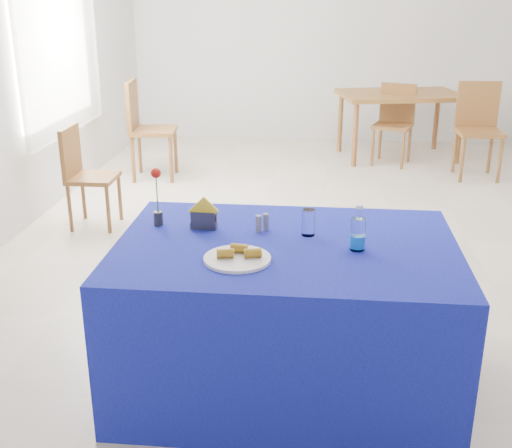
{
  "coord_description": "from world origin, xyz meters",
  "views": [
    {
      "loc": [
        -0.08,
        -4.88,
        1.89
      ],
      "look_at": [
        -0.35,
        -2.27,
        0.92
      ],
      "focal_mm": 45.0,
      "sensor_mm": 36.0,
      "label": 1
    }
  ],
  "objects": [
    {
      "name": "drinking_glass",
      "position": [
        -0.12,
        -1.97,
        0.82
      ],
      "size": [
        0.06,
        0.06,
        0.13
      ],
      "primitive_type": "cylinder",
      "color": "white",
      "rests_on": "blue_table"
    },
    {
      "name": "curtain",
      "position": [
        -2.4,
        0.8,
        1.55
      ],
      "size": [
        0.04,
        1.75,
        1.85
      ],
      "primitive_type": "cube",
      "color": "white",
      "rests_on": "room_shell"
    },
    {
      "name": "room_shell",
      "position": [
        0.0,
        0.0,
        1.75
      ],
      "size": [
        7.0,
        7.0,
        7.0
      ],
      "color": "silver",
      "rests_on": "ground"
    },
    {
      "name": "window_pane",
      "position": [
        -2.47,
        0.8,
        1.55
      ],
      "size": [
        0.04,
        1.5,
        1.6
      ],
      "primitive_type": "cube",
      "color": "white",
      "rests_on": "room_shell"
    },
    {
      "name": "rose_vase",
      "position": [
        -0.88,
        -1.91,
        0.9
      ],
      "size": [
        0.05,
        0.05,
        0.3
      ],
      "color": "#222227",
      "rests_on": "blue_table"
    },
    {
      "name": "salt_shaker",
      "position": [
        -0.37,
        -1.95,
        0.8
      ],
      "size": [
        0.03,
        0.03,
        0.08
      ],
      "primitive_type": "cylinder",
      "color": "slate",
      "rests_on": "blue_table"
    },
    {
      "name": "oak_table",
      "position": [
        0.82,
        2.64,
        0.68
      ],
      "size": [
        1.5,
        1.13,
        0.76
      ],
      "color": "brown",
      "rests_on": "floor"
    },
    {
      "name": "chair_win_b",
      "position": [
        -1.88,
        1.49,
        0.58
      ],
      "size": [
        0.49,
        0.49,
        1.01
      ],
      "rotation": [
        0.0,
        0.0,
        1.67
      ],
      "color": "brown",
      "rests_on": "floor"
    },
    {
      "name": "blue_table",
      "position": [
        -0.22,
        -2.09,
        0.38
      ],
      "size": [
        1.6,
        1.1,
        0.76
      ],
      "color": "navy",
      "rests_on": "floor"
    },
    {
      "name": "chair_win_a",
      "position": [
        -2.0,
        0.03,
        0.48
      ],
      "size": [
        0.38,
        0.38,
        0.84
      ],
      "rotation": [
        0.0,
        0.0,
        1.58
      ],
      "color": "brown",
      "rests_on": "floor"
    },
    {
      "name": "chair_bg_left",
      "position": [
        0.74,
        2.39,
        0.51
      ],
      "size": [
        0.5,
        0.5,
        0.88
      ],
      "rotation": [
        0.0,
        0.0,
        -0.32
      ],
      "color": "brown",
      "rests_on": "floor"
    },
    {
      "name": "water_bottle",
      "position": [
        0.1,
        -2.13,
        0.83
      ],
      "size": [
        0.07,
        0.07,
        0.21
      ],
      "color": "white",
      "rests_on": "blue_table"
    },
    {
      "name": "plate",
      "position": [
        -0.43,
        -2.31,
        0.77
      ],
      "size": [
        0.3,
        0.3,
        0.01
      ],
      "primitive_type": "cylinder",
      "color": "white",
      "rests_on": "blue_table"
    },
    {
      "name": "floor",
      "position": [
        0.0,
        0.0,
        0.0
      ],
      "size": [
        7.0,
        7.0,
        0.0
      ],
      "primitive_type": "plane",
      "color": "beige",
      "rests_on": "ground"
    },
    {
      "name": "napkin_holder",
      "position": [
        -0.64,
        -1.93,
        0.81
      ],
      "size": [
        0.15,
        0.06,
        0.16
      ],
      "color": "#37363B",
      "rests_on": "blue_table"
    },
    {
      "name": "chair_bg_right",
      "position": [
        1.55,
        1.93,
        0.56
      ],
      "size": [
        0.45,
        0.45,
        0.98
      ],
      "rotation": [
        0.0,
        0.0,
        0.02
      ],
      "color": "brown",
      "rests_on": "floor"
    },
    {
      "name": "pepper_shaker",
      "position": [
        -0.33,
        -1.92,
        0.8
      ],
      "size": [
        0.03,
        0.03,
        0.08
      ],
      "primitive_type": "cylinder",
      "color": "slate",
      "rests_on": "blue_table"
    },
    {
      "name": "banana_pieces",
      "position": [
        -0.42,
        -2.29,
        0.8
      ],
      "size": [
        0.2,
        0.12,
        0.04
      ],
      "color": "gold",
      "rests_on": "plate"
    }
  ]
}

